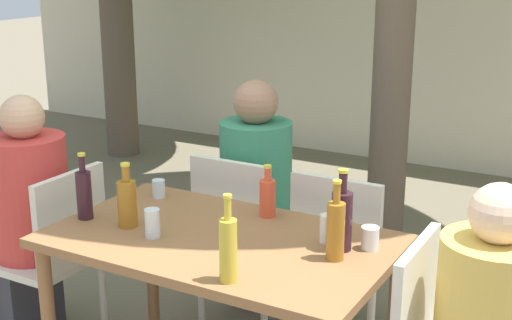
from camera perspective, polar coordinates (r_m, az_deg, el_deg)
name	(u,v)px	position (r m, az deg, el deg)	size (l,w,h in m)	color
cafe_building_wall	(469,12)	(6.47, 16.64, 11.29)	(10.00, 0.08, 2.80)	beige
dining_table_front	(220,258)	(2.96, -2.87, -7.80)	(1.40, 0.83, 0.78)	brown
patio_chair_0	(56,249)	(3.57, -15.71, -6.84)	(0.44, 0.44, 0.92)	beige
patio_chair_2	(242,229)	(3.67, -1.14, -5.57)	(0.44, 0.44, 0.92)	beige
patio_chair_3	(343,251)	(3.44, 6.99, -7.24)	(0.44, 0.44, 0.92)	beige
person_seated_0	(21,231)	(3.71, -18.28, -5.40)	(0.59, 0.38, 1.26)	#383842
person_seated_2	(263,206)	(3.83, 0.58, -3.68)	(0.37, 0.59, 1.28)	#383842
amber_bottle_0	(336,229)	(2.69, 6.39, -5.50)	(0.07, 0.07, 0.31)	#9E661E
wine_bottle_1	(342,219)	(2.78, 6.87, -4.69)	(0.08, 0.08, 0.33)	#331923
soda_bottle_2	(268,197)	(3.11, 0.93, -2.95)	(0.07, 0.07, 0.23)	#DB4C2D
amber_bottle_3	(127,202)	(3.04, -10.27, -3.33)	(0.08, 0.08, 0.28)	#9E661E
wine_bottle_4	(84,193)	(3.17, -13.59, -2.60)	(0.07, 0.07, 0.30)	#331923
oil_cruet_5	(228,248)	(2.50, -2.24, -7.06)	(0.06, 0.06, 0.32)	gold
drinking_glass_0	(370,238)	(2.83, 9.11, -6.19)	(0.07, 0.07, 0.09)	white
drinking_glass_1	(159,189)	(3.39, -7.80, -2.29)	(0.06, 0.06, 0.09)	silver
drinking_glass_2	(327,228)	(2.87, 5.73, -5.47)	(0.06, 0.06, 0.12)	silver
drinking_glass_3	(152,223)	(2.93, -8.29, -5.02)	(0.06, 0.06, 0.12)	silver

